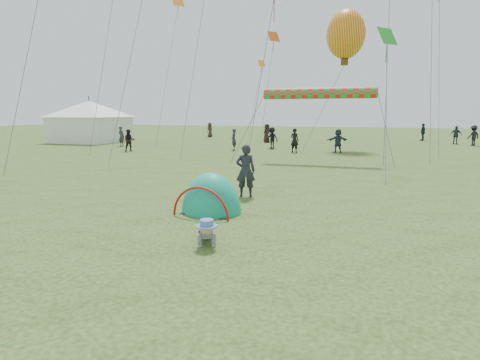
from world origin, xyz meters
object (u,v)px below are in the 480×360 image
(event_marquee, at_px, (90,120))
(standing_adult, at_px, (246,171))
(balloon_kite, at_px, (346,37))
(crawling_toddler, at_px, (206,230))
(popup_tent, at_px, (211,212))

(event_marquee, bearing_deg, standing_adult, -42.04)
(balloon_kite, bearing_deg, standing_adult, -96.96)
(crawling_toddler, height_order, standing_adult, standing_adult)
(standing_adult, bearing_deg, crawling_toddler, 78.75)
(standing_adult, relative_size, event_marquee, 0.29)
(standing_adult, distance_m, event_marquee, 28.51)
(crawling_toddler, relative_size, popup_tent, 0.36)
(popup_tent, bearing_deg, standing_adult, 86.25)
(event_marquee, bearing_deg, balloon_kite, 0.98)
(crawling_toddler, distance_m, event_marquee, 32.24)
(standing_adult, distance_m, balloon_kite, 21.10)
(crawling_toddler, bearing_deg, standing_adult, 71.45)
(popup_tent, distance_m, event_marquee, 29.81)
(popup_tent, xyz_separation_m, balloon_kite, (2.77, 21.73, 8.59))
(popup_tent, height_order, event_marquee, event_marquee)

